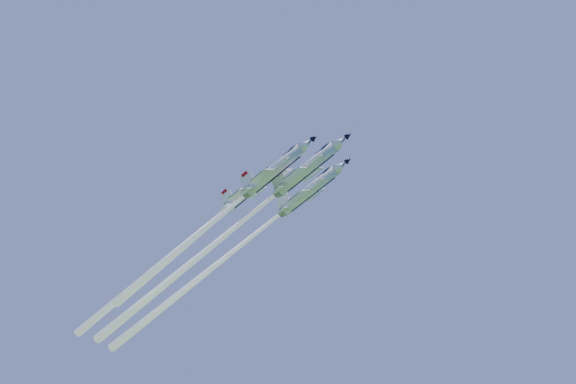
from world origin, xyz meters
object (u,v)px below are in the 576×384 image
Objects in this scene: jet_lead at (217,242)px; jet_slot at (178,250)px; jet_right at (213,222)px; jet_left at (225,258)px.

jet_lead is 8.80m from jet_slot.
jet_left is at bearing -155.85° from jet_right.
jet_slot is (-11.03, 1.31, -4.05)m from jet_right.
jet_lead is 5.59m from jet_right.
jet_slot is at bearing -84.81° from jet_lead.
jet_lead is at bearing -156.63° from jet_right.
jet_lead is 11.42m from jet_left.
jet_left is 11.82m from jet_slot.
jet_left is 1.16× the size of jet_slot.
jet_left is 16.62m from jet_right.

